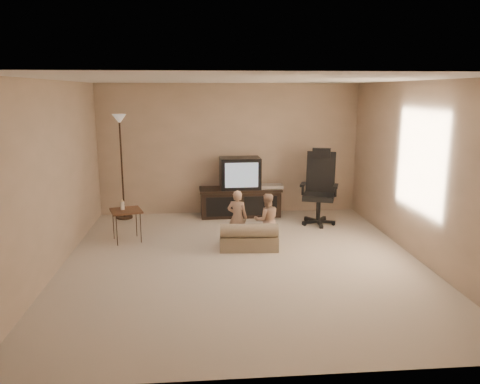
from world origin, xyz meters
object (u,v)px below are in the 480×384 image
(office_chair, at_px, (319,197))
(floor_lamp, at_px, (121,143))
(toddler_right, at_px, (267,220))
(side_table, at_px, (126,211))
(tv_stand, at_px, (240,192))
(child_sofa, at_px, (249,238))
(toddler_left, at_px, (237,218))

(office_chair, distance_m, floor_lamp, 3.75)
(toddler_right, bearing_deg, side_table, -16.06)
(side_table, xyz_separation_m, floor_lamp, (-0.25, 1.40, 0.92))
(tv_stand, xyz_separation_m, child_sofa, (-0.05, -1.99, -0.29))
(office_chair, relative_size, floor_lamp, 0.69)
(tv_stand, height_order, child_sofa, tv_stand)
(side_table, bearing_deg, tv_stand, 35.95)
(floor_lamp, bearing_deg, child_sofa, -42.38)
(tv_stand, bearing_deg, side_table, -145.57)
(floor_lamp, xyz_separation_m, child_sofa, (2.16, -1.97, -1.25))
(side_table, height_order, toddler_right, toddler_right)
(floor_lamp, height_order, toddler_left, floor_lamp)
(side_table, bearing_deg, toddler_right, -11.05)
(office_chair, bearing_deg, side_table, -147.70)
(tv_stand, distance_m, floor_lamp, 2.40)
(child_sofa, relative_size, toddler_left, 1.05)
(office_chair, xyz_separation_m, side_table, (-3.32, -0.75, 0.01))
(side_table, xyz_separation_m, child_sofa, (1.91, -0.57, -0.32))
(tv_stand, xyz_separation_m, toddler_left, (-0.20, -1.74, -0.04))
(child_sofa, bearing_deg, office_chair, 46.66)
(floor_lamp, distance_m, child_sofa, 3.18)
(side_table, xyz_separation_m, toddler_right, (2.19, -0.43, -0.08))
(child_sofa, xyz_separation_m, toddler_left, (-0.16, 0.25, 0.26))
(office_chair, height_order, toddler_right, office_chair)
(tv_stand, bearing_deg, child_sofa, -92.87)
(office_chair, bearing_deg, tv_stand, 173.55)
(tv_stand, distance_m, office_chair, 1.52)
(floor_lamp, relative_size, toddler_right, 2.35)
(office_chair, distance_m, toddler_right, 1.63)
(floor_lamp, relative_size, child_sofa, 2.15)
(office_chair, relative_size, toddler_left, 1.56)
(side_table, bearing_deg, toddler_left, -10.51)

